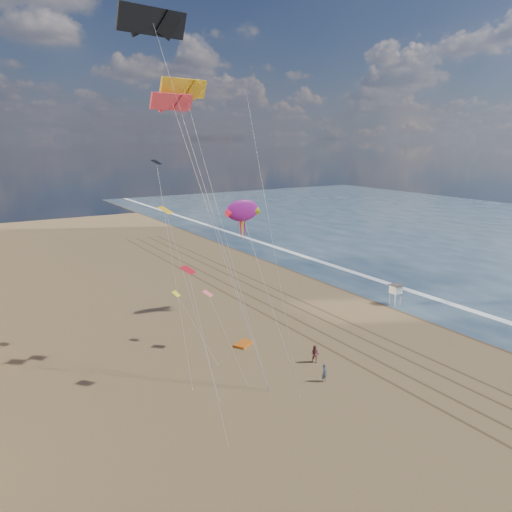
% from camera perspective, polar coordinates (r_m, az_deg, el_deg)
% --- Properties ---
extents(ground, '(260.00, 260.00, 0.00)m').
position_cam_1_polar(ground, '(45.99, 25.08, -17.22)').
color(ground, brown).
rests_on(ground, ground).
extents(wet_sand, '(260.00, 260.00, 0.00)m').
position_cam_1_polar(wet_sand, '(83.86, 9.49, -2.41)').
color(wet_sand, '#42301E').
rests_on(wet_sand, ground).
extents(foam, '(260.00, 260.00, 0.00)m').
position_cam_1_polar(foam, '(86.60, 11.59, -2.00)').
color(foam, white).
rests_on(foam, ground).
extents(tracks, '(7.68, 120.00, 0.01)m').
position_cam_1_polar(tracks, '(66.56, 4.38, -6.43)').
color(tracks, brown).
rests_on(tracks, ground).
extents(lifeguard_stand, '(1.56, 1.56, 2.82)m').
position_cam_1_polar(lifeguard_stand, '(71.45, 15.69, -3.69)').
color(lifeguard_stand, silver).
rests_on(lifeguard_stand, ground).
extents(grounded_kite, '(2.67, 2.36, 0.26)m').
position_cam_1_polar(grounded_kite, '(56.34, -1.44, -10.01)').
color(grounded_kite, orange).
rests_on(grounded_kite, ground).
extents(show_kite, '(4.57, 8.50, 20.63)m').
position_cam_1_polar(show_kite, '(63.37, -1.54, 5.19)').
color(show_kite, '#9B1789').
rests_on(show_kite, ground).
extents(kite_flyer_a, '(0.74, 0.60, 1.76)m').
position_cam_1_polar(kite_flyer_a, '(48.66, 7.84, -13.09)').
color(kite_flyer_a, '#4F5866').
rests_on(kite_flyer_a, ground).
extents(kite_flyer_b, '(1.12, 1.16, 1.89)m').
position_cam_1_polar(kite_flyer_b, '(52.19, 6.77, -11.09)').
color(kite_flyer_b, '#994E51').
rests_on(kite_flyer_b, ground).
extents(parafoils, '(8.20, 3.77, 8.88)m').
position_cam_1_polar(parafoils, '(49.26, -10.37, 21.56)').
color(parafoils, black).
rests_on(parafoils, ground).
extents(small_kites, '(8.36, 11.88, 21.33)m').
position_cam_1_polar(small_kites, '(48.57, -7.00, 5.68)').
color(small_kites, '#F6FF1A').
rests_on(small_kites, ground).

